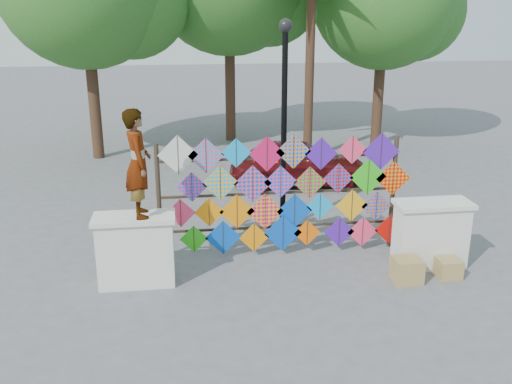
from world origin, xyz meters
TOP-DOWN VIEW (x-y plane):
  - ground at (0.00, 0.00)m, footprint 80.00×80.00m
  - parapet_left at (-2.70, -0.20)m, footprint 1.40×0.65m
  - parapet_right at (2.70, -0.20)m, footprint 1.40×0.65m
  - kite_rack at (0.10, 0.73)m, footprint 4.94×0.24m
  - vendor_woman at (-2.57, -0.20)m, footprint 0.53×0.73m
  - sedan at (1.30, 5.25)m, footprint 3.86×1.96m
  - lamppost at (0.30, 2.00)m, footprint 0.28×0.28m
  - cardboard_box_near at (2.05, -0.76)m, footprint 0.49×0.44m
  - cardboard_box_far at (2.87, -0.70)m, footprint 0.41×0.38m

SIDE VIEW (x-z plane):
  - ground at x=0.00m, z-range 0.00..0.00m
  - cardboard_box_far at x=2.87m, z-range 0.00..0.35m
  - cardboard_box_near at x=2.05m, z-range 0.00..0.44m
  - sedan at x=1.30m, z-range 0.00..1.26m
  - parapet_left at x=-2.70m, z-range 0.01..1.29m
  - parapet_right at x=2.70m, z-range 0.01..1.29m
  - kite_rack at x=0.10m, z-range 0.01..2.47m
  - vendor_woman at x=-2.57m, z-range 1.28..3.12m
  - lamppost at x=0.30m, z-range 0.46..4.92m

